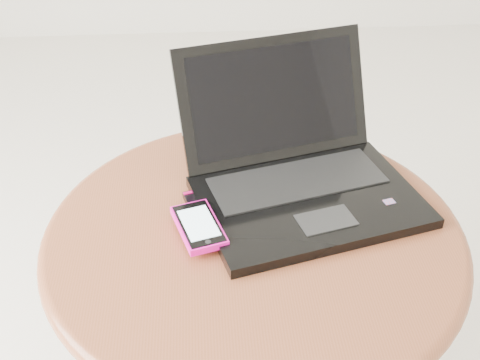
{
  "coord_description": "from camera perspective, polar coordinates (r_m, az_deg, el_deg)",
  "views": [
    {
      "loc": [
        -0.01,
        -0.82,
        1.13
      ],
      "look_at": [
        0.04,
        -0.04,
        0.58
      ],
      "focal_mm": 46.52,
      "sensor_mm": 36.0,
      "label": 1
    }
  ],
  "objects": [
    {
      "name": "laptop",
      "position": [
        1.02,
        5.37,
        0.89
      ],
      "size": [
        0.41,
        0.4,
        0.21
      ],
      "color": "black",
      "rests_on": "table"
    },
    {
      "name": "phone_pink",
      "position": [
        0.94,
        -3.8,
        -4.25
      ],
      "size": [
        0.09,
        0.12,
        0.01
      ],
      "color": "#F70EA2",
      "rests_on": "phone_black"
    },
    {
      "name": "phone_black",
      "position": [
        0.98,
        -2.42,
        -3.0
      ],
      "size": [
        0.1,
        0.14,
        0.01
      ],
      "color": "black",
      "rests_on": "table"
    },
    {
      "name": "table",
      "position": [
        1.04,
        1.23,
        -9.16
      ],
      "size": [
        0.65,
        0.65,
        0.52
      ],
      "color": "#542818",
      "rests_on": "ground"
    }
  ]
}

